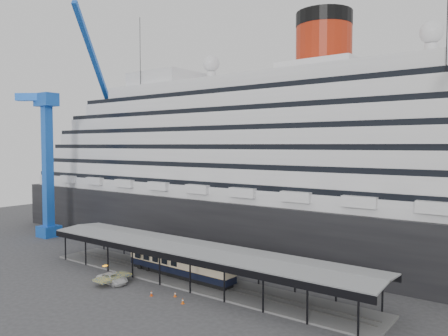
% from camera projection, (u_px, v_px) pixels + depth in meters
% --- Properties ---
extents(ground, '(200.00, 200.00, 0.00)m').
position_uv_depth(ground, '(170.00, 290.00, 60.12)').
color(ground, '#37373A').
rests_on(ground, ground).
extents(cruise_ship, '(130.00, 30.00, 43.90)m').
position_uv_depth(cruise_ship, '(284.00, 154.00, 84.76)').
color(cruise_ship, black).
rests_on(cruise_ship, ground).
extents(platform_canopy, '(56.00, 9.18, 5.30)m').
position_uv_depth(platform_canopy, '(194.00, 266.00, 64.00)').
color(platform_canopy, slate).
rests_on(platform_canopy, ground).
extents(crane_blue, '(22.63, 19.19, 47.60)m').
position_uv_depth(crane_blue, '(52.00, 145.00, 94.50)').
color(crane_blue, blue).
rests_on(crane_blue, ground).
extents(port_truck, '(5.17, 2.46, 1.43)m').
position_uv_depth(port_truck, '(113.00, 279.00, 63.13)').
color(port_truck, silver).
rests_on(port_truck, ground).
extents(pullman_carriage, '(19.81, 3.28, 19.37)m').
position_uv_depth(pullman_carriage, '(180.00, 262.00, 65.66)').
color(pullman_carriage, black).
rests_on(pullman_carriage, ground).
extents(traffic_cone_left, '(0.39, 0.39, 0.73)m').
position_uv_depth(traffic_cone_left, '(151.00, 293.00, 57.89)').
color(traffic_cone_left, '#E1460C').
rests_on(traffic_cone_left, ground).
extents(traffic_cone_mid, '(0.36, 0.36, 0.68)m').
position_uv_depth(traffic_cone_mid, '(175.00, 294.00, 57.60)').
color(traffic_cone_mid, '#EB580D').
rests_on(traffic_cone_mid, ground).
extents(traffic_cone_right, '(0.45, 0.45, 0.75)m').
position_uv_depth(traffic_cone_right, '(183.00, 301.00, 55.04)').
color(traffic_cone_right, '#E6590C').
rests_on(traffic_cone_right, ground).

